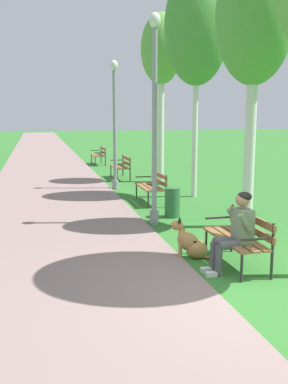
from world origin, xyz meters
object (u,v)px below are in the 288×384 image
(litter_bin, at_px, (172,202))
(park_bench_near, at_px, (240,234))
(lamp_post_near, at_px, (155,119))
(park_bench_mid, at_px, (153,184))
(park_bench_far, at_px, (122,165))
(lamp_post_mid, at_px, (115,124))
(birch_tree_fourth, at_px, (161,52))
(birch_tree_third, at_px, (197,28))
(park_bench_furthest, at_px, (99,154))
(person_seated_on_near_bench, at_px, (236,229))
(birch_tree_second, at_px, (255,20))
(dog_shepherd, at_px, (191,243))

(litter_bin, bearing_deg, park_bench_near, -89.26)
(park_bench_near, xyz_separation_m, lamp_post_near, (-0.64, 2.92, 1.79))
(park_bench_mid, height_order, park_bench_far, same)
(lamp_post_mid, height_order, birch_tree_fourth, birch_tree_fourth)
(lamp_post_mid, xyz_separation_m, birch_tree_third, (2.02, -1.85, 2.66))
(park_bench_furthest, height_order, person_seated_on_near_bench, person_seated_on_near_bench)
(birch_tree_third, distance_m, birch_tree_fourth, 3.05)
(park_bench_furthest, relative_size, birch_tree_second, 0.26)
(dog_shepherd, bearing_deg, park_bench_furthest, 88.16)
(lamp_post_near, height_order, lamp_post_mid, lamp_post_near)
(birch_tree_second, bearing_deg, park_bench_near, -119.10)
(park_bench_far, bearing_deg, birch_tree_third, -71.70)
(lamp_post_mid, xyz_separation_m, litter_bin, (0.62, -4.20, -1.74))
(person_seated_on_near_bench, height_order, dog_shepherd, person_seated_on_near_bench)
(lamp_post_near, bearing_deg, dog_shepherd, -90.06)
(park_bench_furthest, relative_size, lamp_post_near, 0.34)
(person_seated_on_near_bench, bearing_deg, park_bench_near, 52.82)
(person_seated_on_near_bench, xyz_separation_m, birch_tree_fourth, (1.39, 9.16, 3.83))
(person_seated_on_near_bench, bearing_deg, lamp_post_near, 97.71)
(dog_shepherd, xyz_separation_m, birch_tree_fourth, (1.83, 8.37, 4.25))
(person_seated_on_near_bench, relative_size, lamp_post_near, 0.28)
(birch_tree_third, bearing_deg, park_bench_mid, -156.56)
(birch_tree_third, bearing_deg, park_bench_far, 108.30)
(park_bench_near, relative_size, park_bench_mid, 1.00)
(park_bench_far, xyz_separation_m, litter_bin, (-0.02, -6.50, -0.16))
(park_bench_mid, bearing_deg, birch_tree_second, -66.34)
(lamp_post_near, relative_size, birch_tree_fourth, 0.77)
(litter_bin, bearing_deg, park_bench_mid, 90.73)
(park_bench_far, bearing_deg, litter_bin, -90.20)
(lamp_post_near, bearing_deg, park_bench_near, -77.65)
(birch_tree_fourth, bearing_deg, birch_tree_second, -89.48)
(birch_tree_third, bearing_deg, lamp_post_mid, 137.51)
(park_bench_near, height_order, litter_bin, park_bench_near)
(person_seated_on_near_bench, bearing_deg, litter_bin, 87.53)
(park_bench_mid, bearing_deg, birch_tree_third, 23.44)
(park_bench_mid, height_order, park_bench_furthest, same)
(person_seated_on_near_bench, xyz_separation_m, litter_bin, (0.16, 3.76, -0.33))
(park_bench_furthest, xyz_separation_m, birch_tree_second, (1.43, -12.62, 3.75))
(park_bench_far, distance_m, dog_shepherd, 9.49)
(dog_shepherd, xyz_separation_m, lamp_post_mid, (-0.03, 7.18, 1.84))
(park_bench_mid, relative_size, lamp_post_near, 0.34)
(park_bench_furthest, distance_m, dog_shepherd, 14.35)
(park_bench_far, relative_size, birch_tree_third, 0.24)
(park_bench_near, bearing_deg, litter_bin, 90.74)
(park_bench_furthest, relative_size, litter_bin, 2.14)
(park_bench_far, bearing_deg, person_seated_on_near_bench, -91.03)
(park_bench_furthest, relative_size, birch_tree_fourth, 0.26)
(park_bench_far, xyz_separation_m, birch_tree_fourth, (1.21, -1.10, 3.99))
(park_bench_near, bearing_deg, lamp_post_near, 102.35)
(park_bench_furthest, bearing_deg, person_seated_on_near_bench, -90.10)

